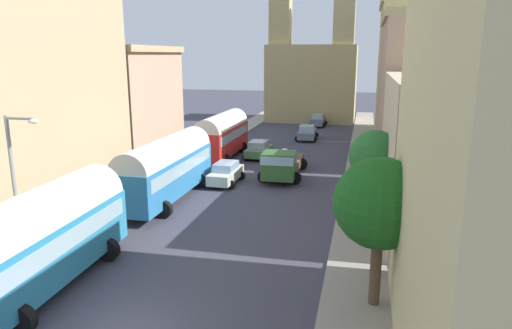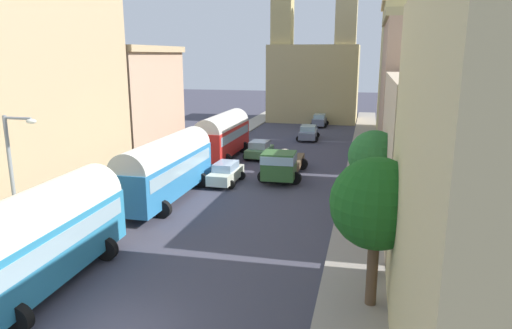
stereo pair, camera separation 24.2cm
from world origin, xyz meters
TOP-DOWN VIEW (x-y plane):
  - ground_plane at (0.00, 27.00)m, footprint 154.00×154.00m
  - sidewalk_left at (-7.25, 27.00)m, footprint 2.50×70.00m
  - sidewalk_right at (7.25, 27.00)m, footprint 2.50×70.00m
  - building_left_1 at (-11.37, 10.52)m, footprint 5.74×12.70m
  - building_left_2 at (-11.22, 21.88)m, footprint 5.97×9.43m
  - building_right_0 at (11.04, 0.22)m, footprint 5.08×12.44m
  - building_right_1 at (11.39, 14.50)m, footprint 5.78×14.70m
  - building_right_2 at (10.85, 29.56)m, footprint 5.17×13.60m
  - building_right_3 at (10.97, 42.68)m, footprint 5.43×12.03m
  - distant_church at (0.00, 51.63)m, footprint 11.76×7.76m
  - parked_bus_0 at (-4.52, 2.11)m, footprint 3.57×9.19m
  - parked_bus_1 at (-4.46, 13.67)m, footprint 3.22×10.00m
  - parked_bus_2 at (-4.75, 26.03)m, footprint 3.24×8.80m
  - cargo_truck_0 at (1.55, 20.30)m, footprint 3.26×7.46m
  - car_0 at (1.33, 36.87)m, footprint 2.47×4.38m
  - car_1 at (1.50, 46.69)m, footprint 2.16×3.87m
  - car_2 at (-2.06, 18.18)m, footprint 2.18×4.01m
  - car_3 at (-1.67, 26.85)m, footprint 2.41×3.71m
  - pedestrian_0 at (8.00, 6.05)m, footprint 0.52×0.52m
  - pedestrian_1 at (6.92, 28.32)m, footprint 0.49×0.49m
  - pedestrian_2 at (7.75, 27.90)m, footprint 0.40×0.40m
  - streetlamp_near at (-6.31, 3.40)m, footprint 1.52×0.28m
  - roadside_tree_0 at (7.90, 3.68)m, footprint 3.20×3.20m
  - roadside_tree_1 at (7.90, 13.09)m, footprint 2.80×2.80m

SIDE VIEW (x-z plane):
  - ground_plane at x=0.00m, z-range 0.00..0.00m
  - sidewalk_left at x=-7.25m, z-range 0.00..0.14m
  - sidewalk_right at x=7.25m, z-range 0.00..0.14m
  - car_3 at x=-1.67m, z-range 0.00..1.50m
  - car_2 at x=-2.06m, z-range 0.00..1.52m
  - car_0 at x=1.33m, z-range 0.01..1.54m
  - car_1 at x=1.50m, z-range 0.01..1.56m
  - pedestrian_1 at x=6.92m, z-range 0.12..1.82m
  - pedestrian_0 at x=8.00m, z-range 0.13..1.95m
  - pedestrian_2 at x=7.75m, z-range 0.13..1.98m
  - cargo_truck_0 at x=1.55m, z-range 0.05..2.35m
  - parked_bus_0 at x=-4.52m, z-range 0.19..4.15m
  - parked_bus_2 at x=-4.75m, z-range 0.21..4.15m
  - parked_bus_1 at x=-4.46m, z-range 0.22..4.17m
  - roadside_tree_1 at x=7.90m, z-range 1.05..6.01m
  - building_right_1 at x=11.39m, z-range 0.00..7.72m
  - streetlamp_near at x=-6.31m, z-range 0.60..7.14m
  - roadside_tree_0 at x=7.90m, z-range 1.13..6.64m
  - building_left_2 at x=-11.22m, z-range 0.02..9.57m
  - building_right_0 at x=11.04m, z-range 0.00..10.58m
  - building_right_2 at x=10.85m, z-range 0.03..12.11m
  - distant_church at x=0.00m, z-range -3.54..16.12m
  - building_left_1 at x=-11.37m, z-range 0.00..12.98m
  - building_right_3 at x=10.97m, z-range 0.03..14.69m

